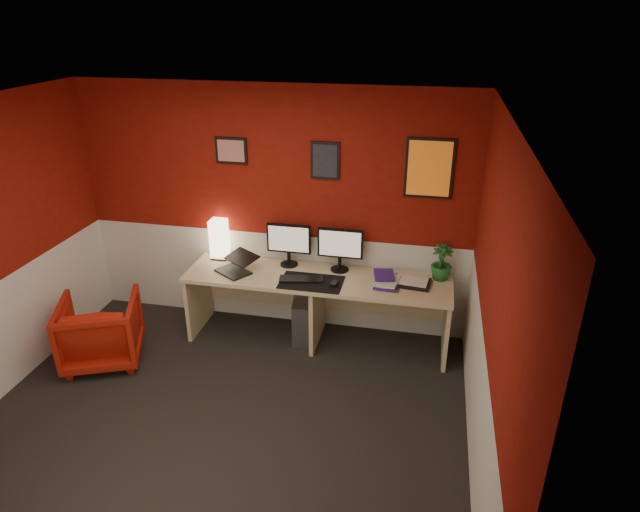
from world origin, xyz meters
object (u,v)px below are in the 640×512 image
Objects in this scene: desk at (317,309)px; shoji_lamp at (219,240)px; monitor_right at (340,243)px; monitor_left at (288,239)px; armchair at (101,330)px; zen_tray at (411,283)px; pc_tower at (304,318)px; potted_plant at (442,262)px; laptop at (232,262)px.

shoji_lamp is at bearing 168.04° from desk.
monitor_right reaches higher than shoji_lamp.
monitor_left is 1.99m from armchair.
desk is 3.65× the size of armchair.
monitor_left is 1.66× the size of zen_tray.
shoji_lamp reaches higher than zen_tray.
zen_tray reaches higher than pc_tower.
potted_plant is (2.25, -0.03, -0.02)m from shoji_lamp.
laptop is 0.94× the size of potted_plant.
monitor_left is 0.53m from monitor_right.
shoji_lamp is at bearing 174.40° from zen_tray.
monitor_right is at bearing 15.21° from pc_tower.
monitor_left reaches higher than pc_tower.
monitor_right is 0.81× the size of armchair.
zen_tray is 2.99m from armchair.
desk is 7.88× the size of laptop.
shoji_lamp reaches higher than laptop.
shoji_lamp is 2.01m from zen_tray.
laptop is 1.75m from zen_tray.
monitor_right is 0.79m from zen_tray.
armchair is (-1.11, -0.66, -0.52)m from laptop.
monitor_left is 1.29m from zen_tray.
pc_tower is 0.63× the size of armchair.
zen_tray is at bearing 37.28° from laptop.
zen_tray is at bearing -9.06° from pc_tower.
pc_tower is at bearing 179.64° from zen_tray.
pc_tower is at bearing -41.91° from monitor_left.
laptop reaches higher than desk.
potted_plant is at bearing 32.52° from zen_tray.
laptop is 0.46× the size of armchair.
pc_tower is (0.68, 0.12, -0.61)m from laptop.
shoji_lamp is 1.14× the size of zen_tray.
monitor_right reaches higher than zen_tray.
laptop is 0.93m from pc_tower.
shoji_lamp is at bearing -154.23° from armchair.
pc_tower is (0.18, -0.17, -0.80)m from monitor_left.
shoji_lamp reaches higher than desk.
monitor_right is at bearing 48.37° from laptop.
monitor_left is at bearing 129.40° from pc_tower.
potted_plant is at bearing 0.64° from monitor_right.
desk is at bearing 178.32° from armchair.
monitor_left is (-0.34, 0.21, 0.66)m from desk.
monitor_left is at bearing -1.72° from shoji_lamp.
shoji_lamp is 0.69× the size of monitor_left.
monitor_right is 1.66× the size of zen_tray.
zen_tray is 0.49× the size of armchair.
zen_tray is (1.24, -0.17, -0.28)m from monitor_left.
desk is at bearing 38.92° from laptop.
pc_tower is (-0.15, 0.04, -0.14)m from desk.
monitor_right is 0.88m from pc_tower.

